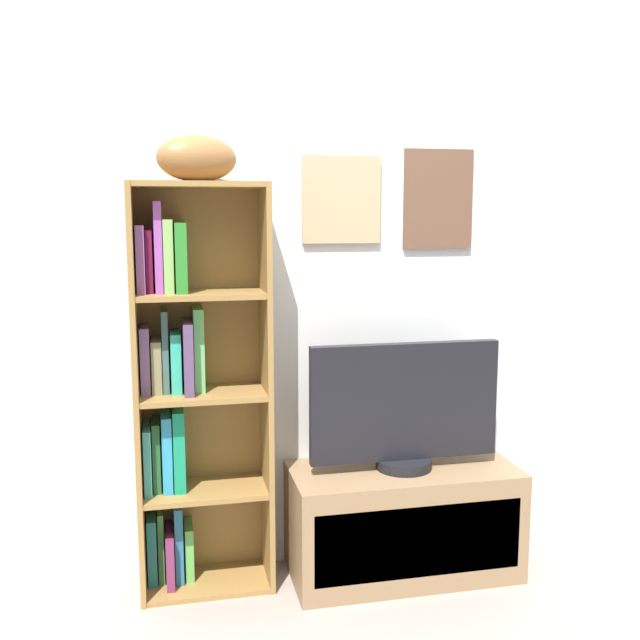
{
  "coord_description": "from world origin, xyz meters",
  "views": [
    {
      "loc": [
        -0.57,
        -1.7,
        1.44
      ],
      "look_at": [
        -0.01,
        0.85,
        1.05
      ],
      "focal_mm": 40.52,
      "sensor_mm": 36.0,
      "label": 1
    }
  ],
  "objects": [
    {
      "name": "back_wall",
      "position": [
        0.0,
        1.13,
        1.26
      ],
      "size": [
        4.8,
        0.08,
        2.51
      ],
      "color": "silver",
      "rests_on": "ground"
    },
    {
      "name": "tv_stand",
      "position": [
        0.34,
        0.9,
        0.22
      ],
      "size": [
        0.9,
        0.4,
        0.44
      ],
      "color": "#8D6D4C",
      "rests_on": "ground"
    },
    {
      "name": "football",
      "position": [
        -0.43,
        0.97,
        1.63
      ],
      "size": [
        0.33,
        0.24,
        0.16
      ],
      "primitive_type": "ellipsoid",
      "rotation": [
        0.0,
        0.0,
        0.3
      ],
      "color": "#926034",
      "rests_on": "bookshelf"
    },
    {
      "name": "television",
      "position": [
        0.34,
        0.9,
        0.68
      ],
      "size": [
        0.75,
        0.22,
        0.5
      ],
      "color": "black",
      "rests_on": "tv_stand"
    },
    {
      "name": "bookshelf",
      "position": [
        -0.49,
        1.0,
        0.77
      ],
      "size": [
        0.5,
        0.27,
        1.54
      ],
      "color": "olive",
      "rests_on": "ground"
    }
  ]
}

